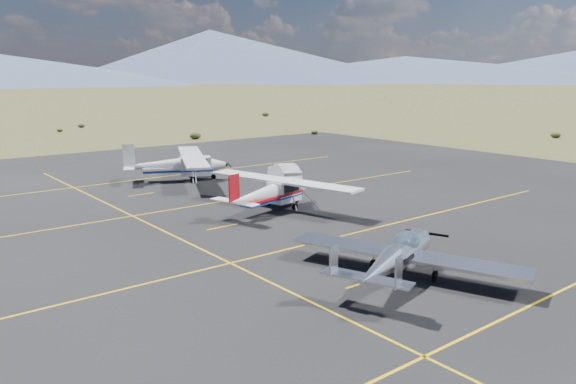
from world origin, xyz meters
name	(u,v)px	position (x,y,z in m)	size (l,w,h in m)	color
ground	(355,249)	(0.00, 0.00, 0.00)	(1600.00, 1600.00, 0.00)	#383D1C
apron	(271,220)	(0.00, 7.00, 0.00)	(72.00, 72.00, 0.02)	black
aircraft_low_wing	(399,255)	(-1.51, -4.09, 1.08)	(7.63, 10.26, 2.26)	silver
aircraft_cessna	(272,191)	(1.43, 8.81, 1.26)	(7.31, 11.15, 2.83)	white
aircraft_plain	(178,164)	(1.54, 21.60, 1.36)	(8.85, 11.65, 3.06)	silver
sedan	(284,172)	(8.34, 16.40, 0.72)	(1.49, 4.29, 1.41)	silver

